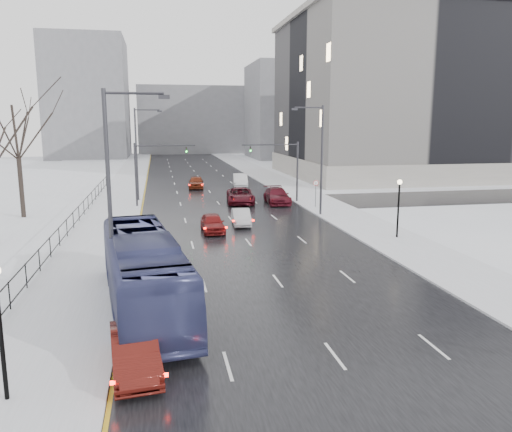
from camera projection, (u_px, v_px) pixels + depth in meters
road at (208, 190)px, 63.76m from camera, size 16.00×150.00×0.04m
cross_road at (219, 205)px, 52.19m from camera, size 130.00×10.00×0.04m
sidewalk_left at (123, 191)px, 61.76m from camera, size 5.00×150.00×0.16m
sidewalk_right at (287, 187)px, 65.74m from camera, size 5.00×150.00×0.16m
park_strip at (42, 194)px, 59.96m from camera, size 14.00×150.00×0.12m
tree_park_e at (24, 218)px, 44.89m from camera, size 9.45×9.45×13.50m
iron_fence at (53, 242)px, 32.21m from camera, size 0.06×70.00×1.30m
streetlight_r_mid at (319, 155)px, 44.98m from camera, size 2.95×0.25×10.00m
streetlight_l_near at (114, 188)px, 22.60m from camera, size 2.95×0.25×10.00m
streetlight_l_far at (139, 150)px, 53.45m from camera, size 2.95×0.25×10.00m
lamppost_r_mid at (399, 200)px, 36.38m from camera, size 0.36×0.36×4.28m
mast_signal_right at (288, 164)px, 52.81m from camera, size 6.10×0.33×6.50m
mast_signal_left at (146, 167)px, 50.04m from camera, size 6.10×0.33×6.50m
no_uturn_sign at (316, 186)px, 49.65m from camera, size 0.60×0.06×2.70m
civic_building at (417, 105)px, 79.88m from camera, size 41.00×31.00×24.80m
bldg_far_right at (300, 111)px, 120.05m from camera, size 24.00×20.00×22.00m
bldg_far_left at (88, 99)px, 119.65m from camera, size 18.00×22.00×28.00m
bldg_far_center at (193, 120)px, 139.97m from camera, size 30.00×18.00×18.00m
sedan_left_near at (135, 351)px, 17.23m from camera, size 2.04×4.58×1.46m
bus at (143, 272)px, 22.74m from camera, size 4.63×13.02×3.55m
sedan_center_near at (213, 223)px, 39.04m from camera, size 1.72×4.24×1.44m
sedan_right_near at (241, 217)px, 41.66m from camera, size 1.73×4.20×1.35m
sedan_right_cross at (240, 196)px, 52.73m from camera, size 3.28×6.18×1.65m
sedan_right_far at (277, 196)px, 52.68m from camera, size 2.57×5.76×1.64m
sedan_center_far at (196, 182)px, 64.65m from camera, size 2.30×4.89×1.62m
sedan_right_distant at (240, 180)px, 66.30m from camera, size 2.42×5.41×1.72m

